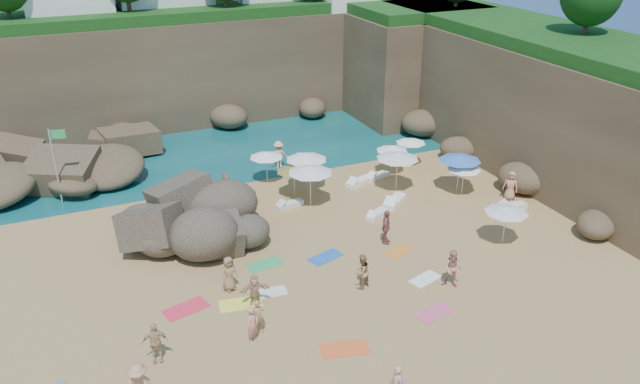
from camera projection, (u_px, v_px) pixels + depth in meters
name	position (u px, v px, depth m)	size (l,w,h in m)	color
ground	(308.00, 259.00, 30.93)	(120.00, 120.00, 0.00)	tan
seawater	(178.00, 99.00, 55.77)	(120.00, 120.00, 0.00)	#0C4751
cliff_back	(211.00, 65.00, 50.66)	(44.00, 8.00, 8.00)	brown
cliff_right	(517.00, 95.00, 42.79)	(8.00, 30.00, 8.00)	brown
cliff_corner	(402.00, 60.00, 52.00)	(10.00, 12.00, 8.00)	brown
rock_promontory	(55.00, 176.00, 40.17)	(12.00, 7.00, 2.00)	brown
rock_outcrop	(200.00, 243.00, 32.36)	(6.96, 5.22, 2.78)	brown
flag_pole	(56.00, 156.00, 35.45)	(0.89, 0.21, 4.58)	silver
parasol_0	(266.00, 155.00, 38.61)	(2.10, 2.10, 1.99)	silver
parasol_1	(398.00, 156.00, 37.34)	(2.60, 2.60, 2.46)	silver
parasol_2	(306.00, 157.00, 37.39)	(2.51, 2.51, 2.37)	silver
parasol_3	(464.00, 167.00, 36.98)	(2.03, 2.03, 1.92)	silver
parasol_4	(411.00, 141.00, 41.16)	(1.99, 1.99, 1.88)	silver
parasol_5	(310.00, 170.00, 35.41)	(2.60, 2.60, 2.46)	silver
parasol_6	(294.00, 169.00, 36.59)	(2.11, 2.11, 2.00)	silver
parasol_7	(392.00, 148.00, 39.82)	(2.02, 2.02, 1.91)	silver
parasol_10	(460.00, 157.00, 37.21)	(2.54, 2.54, 2.41)	silver
parasol_11	(507.00, 210.00, 31.54)	(2.23, 2.23, 2.11)	silver
lounger_0	(378.00, 176.00, 39.88)	(1.65, 0.55, 0.26)	white
lounger_1	(290.00, 205.00, 36.15)	(1.65, 0.55, 0.26)	silver
lounger_2	(377.00, 214.00, 35.03)	(1.61, 0.54, 0.25)	white
lounger_3	(359.00, 182.00, 39.00)	(1.90, 0.63, 0.30)	white
lounger_4	(512.00, 206.00, 35.97)	(1.70, 0.57, 0.26)	silver
lounger_5	(395.00, 201.00, 36.47)	(2.05, 0.68, 0.32)	white
towel_2	(344.00, 349.00, 24.72)	(1.92, 0.96, 0.03)	orange
towel_5	(269.00, 293.00, 28.26)	(1.55, 0.77, 0.03)	silver
towel_7	(186.00, 309.00, 27.14)	(1.92, 0.96, 0.03)	#F12A44
towel_8	(326.00, 257.00, 31.05)	(1.74, 0.87, 0.03)	blue
towel_9	(434.00, 313.00, 26.87)	(1.74, 0.87, 0.03)	#DA5573
towel_10	(399.00, 251.00, 31.57)	(1.55, 0.77, 0.03)	orange
towel_11	(265.00, 264.00, 30.44)	(1.74, 0.87, 0.03)	#30A85C
towel_12	(241.00, 304.00, 27.46)	(1.87, 0.94, 0.03)	#F5ED40
towel_13	(425.00, 279.00, 29.27)	(1.54, 0.77, 0.03)	white
person_stand_0	(253.00, 325.00, 24.82)	(0.60, 0.39, 1.63)	tan
person_stand_1	(362.00, 272.00, 28.30)	(0.83, 0.64, 1.70)	#A47452
person_stand_2	(279.00, 155.00, 40.97)	(1.22, 0.50, 1.89)	#F0B388
person_stand_3	(386.00, 227.00, 31.96)	(1.09, 0.46, 1.87)	#915648
person_stand_4	(511.00, 186.00, 36.67)	(0.88, 0.48, 1.80)	tan
person_stand_5	(226.00, 185.00, 37.15)	(1.38, 0.40, 1.49)	tan
person_lie_1	(157.00, 357.00, 24.01)	(1.00, 1.71, 0.42)	tan
person_lie_2	(230.00, 286.00, 28.39)	(0.82, 1.67, 0.45)	#9B6F4D
person_lie_3	(255.00, 300.00, 27.43)	(1.30, 1.40, 0.37)	tan
person_lie_4	(259.00, 329.00, 25.60)	(0.55, 1.50, 0.36)	#A48252
person_lie_5	(452.00, 280.00, 28.60)	(0.89, 1.83, 0.69)	tan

